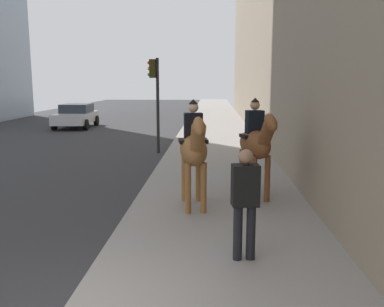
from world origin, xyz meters
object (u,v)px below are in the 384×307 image
at_px(car_near_lane, 76,115).
at_px(mounted_horse_far, 256,143).
at_px(pedestrian_greeting, 245,197).
at_px(mounted_horse_near, 194,148).
at_px(traffic_light_near_curb, 155,90).

bearing_deg(car_near_lane, mounted_horse_far, 28.45).
xyz_separation_m(mounted_horse_far, pedestrian_greeting, (-3.47, 0.50, -0.31)).
xyz_separation_m(mounted_horse_near, traffic_light_near_curb, (7.58, 1.82, 1.06)).
relative_size(mounted_horse_near, traffic_light_near_curb, 0.63).
height_order(pedestrian_greeting, car_near_lane, pedestrian_greeting).
height_order(pedestrian_greeting, traffic_light_near_curb, traffic_light_near_curb).
bearing_deg(mounted_horse_far, car_near_lane, -162.16).
height_order(mounted_horse_far, traffic_light_near_curb, traffic_light_near_curb).
bearing_deg(pedestrian_greeting, car_near_lane, 18.05).
height_order(mounted_horse_near, mounted_horse_far, same).
xyz_separation_m(mounted_horse_far, car_near_lane, (15.57, 9.26, -0.66)).
distance_m(car_near_lane, traffic_light_near_curb, 10.87).
bearing_deg(mounted_horse_near, car_near_lane, -162.83).
distance_m(pedestrian_greeting, traffic_light_near_curb, 10.63).
bearing_deg(mounted_horse_far, mounted_horse_near, -70.67).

